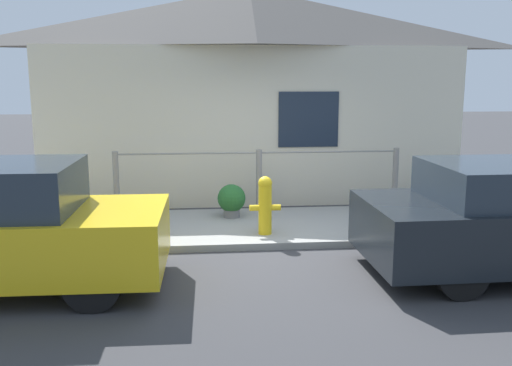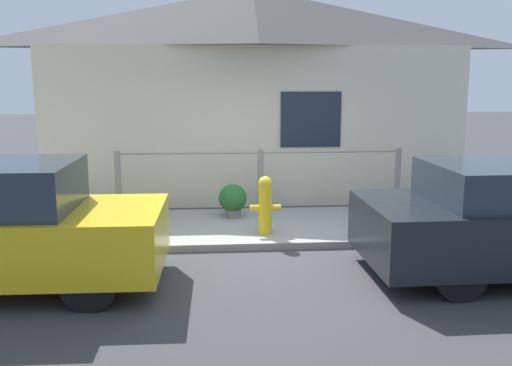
# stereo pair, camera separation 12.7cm
# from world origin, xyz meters

# --- Properties ---
(ground_plane) EXTENTS (60.00, 60.00, 0.00)m
(ground_plane) POSITION_xyz_m (0.00, 0.00, 0.00)
(ground_plane) COLOR #38383A
(sidewalk) EXTENTS (24.00, 2.15, 0.10)m
(sidewalk) POSITION_xyz_m (0.00, 1.08, 0.05)
(sidewalk) COLOR gray
(sidewalk) RESTS_ON ground_plane
(house) EXTENTS (8.19, 2.23, 4.04)m
(house) POSITION_xyz_m (0.00, 3.68, 3.24)
(house) COLOR beige
(house) RESTS_ON ground_plane
(fence) EXTENTS (4.90, 0.10, 1.05)m
(fence) POSITION_xyz_m (0.00, 2.00, 0.68)
(fence) COLOR gray
(fence) RESTS_ON sidewalk
(fire_hydrant) EXTENTS (0.46, 0.20, 0.86)m
(fire_hydrant) POSITION_xyz_m (-0.06, 0.50, 0.55)
(fire_hydrant) COLOR yellow
(fire_hydrant) RESTS_ON sidewalk
(potted_plant_near_hydrant) EXTENTS (0.46, 0.46, 0.55)m
(potted_plant_near_hydrant) POSITION_xyz_m (-0.50, 1.55, 0.39)
(potted_plant_near_hydrant) COLOR slate
(potted_plant_near_hydrant) RESTS_ON sidewalk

